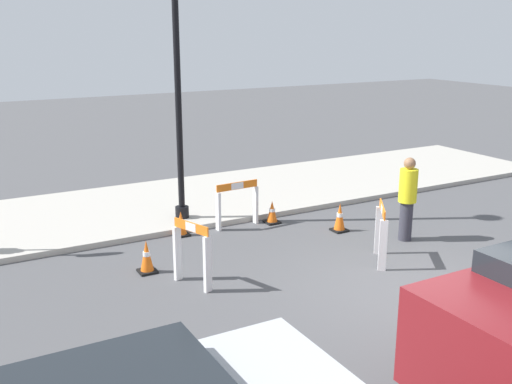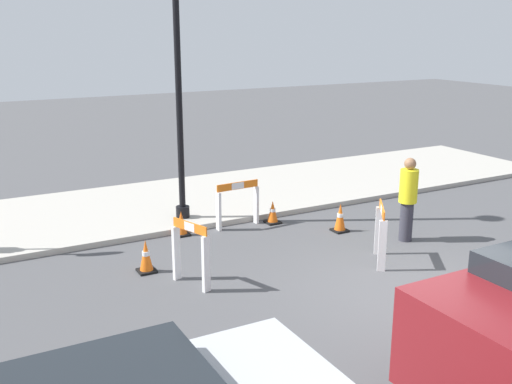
% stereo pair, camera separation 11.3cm
% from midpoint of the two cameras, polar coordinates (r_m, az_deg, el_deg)
% --- Properties ---
extents(ground_plane, '(60.00, 60.00, 0.00)m').
position_cam_midpoint_polar(ground_plane, '(9.67, 14.78, -9.63)').
color(ground_plane, '#4C4C4F').
extents(sidewalk_slab, '(18.00, 3.96, 0.11)m').
position_cam_midpoint_polar(sidewalk_slab, '(14.68, -2.80, -0.23)').
color(sidewalk_slab, '#ADA89E').
rests_on(sidewalk_slab, ground_plane).
extents(streetlamp_post, '(0.44, 0.44, 6.34)m').
position_cam_midpoint_polar(streetlamp_post, '(12.21, -7.94, 15.79)').
color(streetlamp_post, black).
rests_on(streetlamp_post, sidewalk_slab).
extents(barricade_0, '(0.38, 0.77, 1.07)m').
position_cam_midpoint_polar(barricade_0, '(9.58, -6.46, -5.73)').
color(barricade_0, white).
rests_on(barricade_0, ground_plane).
extents(barricade_1, '(0.60, 0.77, 1.05)m').
position_cam_midpoint_polar(barricade_1, '(10.69, 11.53, -3.70)').
color(barricade_1, white).
rests_on(barricade_1, ground_plane).
extents(barricade_2, '(0.96, 0.19, 0.95)m').
position_cam_midpoint_polar(barricade_2, '(12.34, -2.06, -0.97)').
color(barricade_2, white).
rests_on(barricade_2, ground_plane).
extents(traffic_cone_0, '(0.30, 0.30, 0.50)m').
position_cam_midpoint_polar(traffic_cone_0, '(11.99, -7.43, -3.05)').
color(traffic_cone_0, black).
rests_on(traffic_cone_0, ground_plane).
extents(traffic_cone_1, '(0.30, 0.30, 0.59)m').
position_cam_midpoint_polar(traffic_cone_1, '(12.24, 7.71, -2.43)').
color(traffic_cone_1, black).
rests_on(traffic_cone_1, ground_plane).
extents(traffic_cone_2, '(0.30, 0.30, 0.58)m').
position_cam_midpoint_polar(traffic_cone_2, '(10.30, -10.68, -6.10)').
color(traffic_cone_2, black).
rests_on(traffic_cone_2, ground_plane).
extents(traffic_cone_3, '(0.30, 0.30, 0.49)m').
position_cam_midpoint_polar(traffic_cone_3, '(12.65, 1.28, -1.96)').
color(traffic_cone_3, black).
rests_on(traffic_cone_3, ground_plane).
extents(person_worker, '(0.44, 0.44, 1.64)m').
position_cam_midpoint_polar(person_worker, '(11.81, 13.96, -0.41)').
color(person_worker, '#33333D').
rests_on(person_worker, ground_plane).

